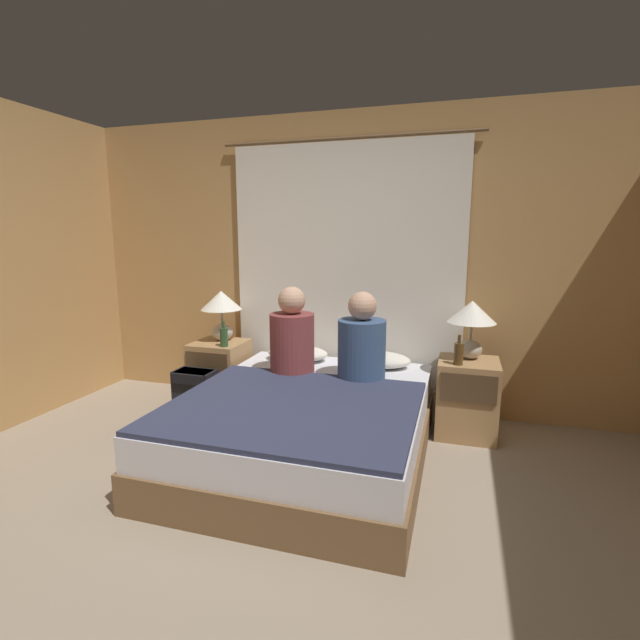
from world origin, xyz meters
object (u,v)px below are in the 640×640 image
bed (308,425)px  lamp_right (472,319)px  nightstand_left (220,374)px  beer_bottle_on_left_stand (224,337)px  pillow_left (298,353)px  lamp_left (221,306)px  person_left_in_bed (292,338)px  person_right_in_bed (362,344)px  nightstand_right (467,398)px  backpack_on_floor (195,394)px  beer_bottle_on_right_stand (459,353)px  pillow_right (378,359)px

bed → lamp_right: bearing=35.9°
nightstand_left → beer_bottle_on_left_stand: (0.12, -0.13, 0.37)m
pillow_left → beer_bottle_on_left_stand: 0.63m
lamp_left → nightstand_left: bearing=-90.0°
bed → person_left_in_bed: size_ratio=2.90×
nightstand_left → lamp_left: bearing=90.0°
bed → person_right_in_bed: 0.70m
person_left_in_bed → lamp_left: bearing=156.1°
nightstand_left → person_left_in_bed: (0.78, -0.28, 0.44)m
bed → lamp_right: lamp_right is taller
nightstand_right → backpack_on_floor: (-2.08, -0.41, -0.05)m
lamp_right → beer_bottle_on_left_stand: (-1.96, -0.20, -0.22)m
person_left_in_bed → person_right_in_bed: 0.54m
person_left_in_bed → nightstand_left: bearing=160.5°
lamp_left → lamp_right: size_ratio=1.00×
bed → lamp_left: bearing=144.1°
backpack_on_floor → nightstand_left: bearing=89.8°
beer_bottle_on_right_stand → lamp_right: bearing=68.5°
lamp_right → pillow_left: size_ratio=0.84×
pillow_right → nightstand_right: bearing=-7.0°
lamp_right → person_right_in_bed: size_ratio=0.68×
lamp_left → beer_bottle_on_right_stand: size_ratio=2.02×
pillow_left → person_left_in_bed: (0.09, -0.36, 0.22)m
nightstand_left → pillow_right: nightstand_left is taller
bed → beer_bottle_on_left_stand: 1.16m
nightstand_left → person_left_in_bed: size_ratio=0.86×
nightstand_right → pillow_right: size_ratio=1.10×
nightstand_left → beer_bottle_on_right_stand: bearing=-3.7°
pillow_left → pillow_right: 0.69m
person_left_in_bed → beer_bottle_on_left_stand: 0.68m
person_left_in_bed → beer_bottle_on_right_stand: person_left_in_bed is taller
pillow_left → backpack_on_floor: (-0.70, -0.49, -0.27)m
person_left_in_bed → person_right_in_bed: size_ratio=1.03×
lamp_right → backpack_on_floor: bearing=-167.1°
bed → pillow_left: (-0.34, 0.77, 0.29)m
nightstand_left → pillow_left: nightstand_left is taller
bed → backpack_on_floor: bed is taller
pillow_right → beer_bottle_on_left_stand: beer_bottle_on_left_stand is taller
person_right_in_bed → beer_bottle_on_right_stand: bearing=12.3°
bed → lamp_right: 1.44m
nightstand_left → person_right_in_bed: 1.42m
bed → pillow_right: size_ratio=3.71×
lamp_right → beer_bottle_on_left_stand: 1.98m
bed → beer_bottle_on_left_stand: size_ratio=8.94×
bed → person_right_in_bed: (0.28, 0.40, 0.50)m
person_right_in_bed → beer_bottle_on_right_stand: size_ratio=2.98×
person_right_in_bed → beer_bottle_on_right_stand: (0.68, 0.15, -0.05)m
lamp_left → person_right_in_bed: bearing=-14.7°
lamp_right → pillow_left: bearing=179.3°
nightstand_left → backpack_on_floor: nightstand_left is taller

